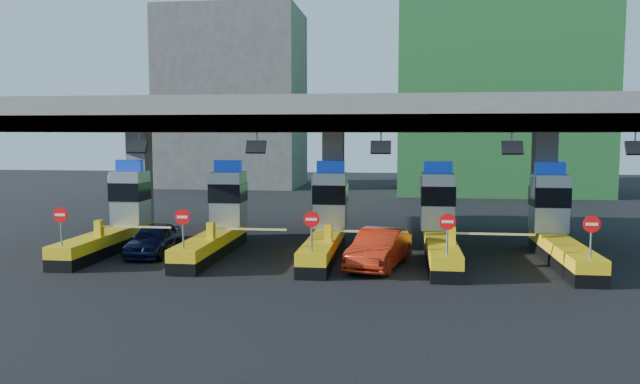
# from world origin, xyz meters

# --- Properties ---
(ground) EXTENTS (120.00, 120.00, 0.00)m
(ground) POSITION_xyz_m (0.00, 0.00, 0.00)
(ground) COLOR black
(ground) RESTS_ON ground
(toll_canopy) EXTENTS (28.00, 12.09, 7.00)m
(toll_canopy) POSITION_xyz_m (0.00, 2.87, 6.13)
(toll_canopy) COLOR slate
(toll_canopy) RESTS_ON ground
(toll_lane_far_left) EXTENTS (4.43, 8.00, 4.16)m
(toll_lane_far_left) POSITION_xyz_m (-10.00, 0.28, 1.40)
(toll_lane_far_left) COLOR black
(toll_lane_far_left) RESTS_ON ground
(toll_lane_left) EXTENTS (4.43, 8.00, 4.16)m
(toll_lane_left) POSITION_xyz_m (-5.00, 0.28, 1.40)
(toll_lane_left) COLOR black
(toll_lane_left) RESTS_ON ground
(toll_lane_center) EXTENTS (4.43, 8.00, 4.16)m
(toll_lane_center) POSITION_xyz_m (0.00, 0.28, 1.40)
(toll_lane_center) COLOR black
(toll_lane_center) RESTS_ON ground
(toll_lane_right) EXTENTS (4.43, 8.00, 4.16)m
(toll_lane_right) POSITION_xyz_m (5.00, 0.28, 1.40)
(toll_lane_right) COLOR black
(toll_lane_right) RESTS_ON ground
(toll_lane_far_right) EXTENTS (4.43, 8.00, 4.16)m
(toll_lane_far_right) POSITION_xyz_m (10.00, 0.28, 1.40)
(toll_lane_far_right) COLOR black
(toll_lane_far_right) RESTS_ON ground
(bg_building_scaffold) EXTENTS (18.00, 12.00, 28.00)m
(bg_building_scaffold) POSITION_xyz_m (12.00, 32.00, 14.00)
(bg_building_scaffold) COLOR #1E5926
(bg_building_scaffold) RESTS_ON ground
(bg_building_concrete) EXTENTS (14.00, 10.00, 18.00)m
(bg_building_concrete) POSITION_xyz_m (-14.00, 36.00, 9.00)
(bg_building_concrete) COLOR #4C4C49
(bg_building_concrete) RESTS_ON ground
(van) EXTENTS (1.92, 4.28, 1.43)m
(van) POSITION_xyz_m (-7.67, -1.01, 0.71)
(van) COLOR black
(van) RESTS_ON ground
(red_car) EXTENTS (2.72, 4.98, 1.56)m
(red_car) POSITION_xyz_m (2.46, -2.35, 0.78)
(red_car) COLOR #AF210D
(red_car) RESTS_ON ground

